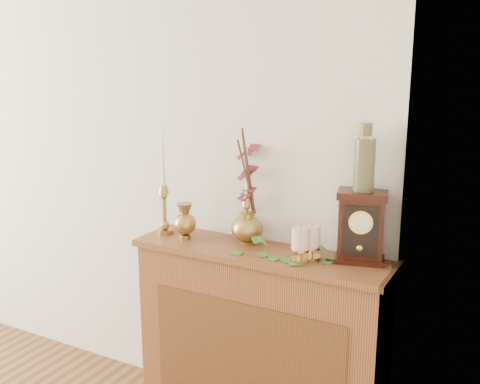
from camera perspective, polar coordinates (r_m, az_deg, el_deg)
The scene contains 10 objects.
console_shelf at distance 2.82m, azimuth 1.95°, elevation -15.42°, with size 1.24×0.34×0.93m.
candlestick_left at distance 2.84m, azimuth -7.72°, elevation -0.93°, with size 0.09×0.09×0.52m.
candlestick_center at distance 2.70m, azimuth 0.67°, elevation -2.02°, with size 0.08×0.08×0.46m.
bud_vase at distance 2.77m, azimuth -5.61°, elevation -2.98°, with size 0.11×0.11×0.18m.
ginger_jar at distance 2.69m, azimuth 0.86°, elevation 0.19°, with size 0.23×0.25×0.56m.
pillar_candle_left at distance 2.49m, azimuth 7.28°, elevation -4.93°, with size 0.09×0.09×0.16m.
pillar_candle_right at distance 2.46m, azimuth 6.14°, elevation -5.16°, with size 0.09×0.09×0.17m.
ivy_garland at distance 2.53m, azimuth 4.98°, elevation -6.31°, with size 0.48×0.23×0.08m.
mantel_clock at distance 2.49m, azimuth 12.20°, elevation -3.50°, with size 0.24×0.19×0.32m.
ceramic_vase at distance 2.42m, azimuth 12.54°, elevation 3.11°, with size 0.09×0.09×0.29m.
Camera 1 is at (2.50, -0.12, 1.79)m, focal length 42.00 mm.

